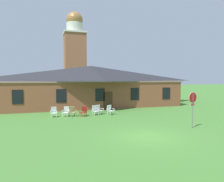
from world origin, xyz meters
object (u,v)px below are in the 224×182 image
object	(u,v)px
lawn_chair_near_door	(66,111)
lawn_chair_left_end	(73,111)
lawn_chair_middle	(84,111)
lawn_chair_far_side	(99,109)
lawn_chair_right_end	(95,110)
stop_sign	(193,103)
lawn_chair_under_eave	(110,110)
lawn_chair_by_porch	(54,112)

from	to	relation	value
lawn_chair_near_door	lawn_chair_left_end	distance (m)	0.62
lawn_chair_middle	lawn_chair_far_side	distance (m)	1.85
lawn_chair_near_door	lawn_chair_right_end	bearing A→B (deg)	-1.58
lawn_chair_near_door	lawn_chair_left_end	bearing A→B (deg)	-6.00
lawn_chair_right_end	stop_sign	bearing A→B (deg)	-53.63
lawn_chair_far_side	stop_sign	bearing A→B (deg)	-57.38
lawn_chair_under_eave	lawn_chair_far_side	bearing A→B (deg)	150.20
lawn_chair_left_end	lawn_chair_under_eave	bearing A→B (deg)	-3.71
lawn_chair_right_end	lawn_chair_by_porch	bearing A→B (deg)	177.69
lawn_chair_by_porch	stop_sign	bearing A→B (deg)	-38.98
lawn_chair_left_end	lawn_chair_middle	distance (m)	1.08
lawn_chair_near_door	lawn_chair_right_end	size ratio (longest dim) A/B	1.00
stop_sign	lawn_chair_right_end	world-z (taller)	stop_sign
stop_sign	lawn_chair_far_side	size ratio (longest dim) A/B	2.80
stop_sign	lawn_chair_under_eave	xyz separation A→B (m)	(-4.13, 7.43, -1.40)
stop_sign	lawn_chair_far_side	xyz separation A→B (m)	(-5.12, 8.01, -1.40)
lawn_chair_by_porch	lawn_chair_right_end	distance (m)	4.03
lawn_chair_by_porch	lawn_chair_far_side	distance (m)	4.55
stop_sign	lawn_chair_under_eave	world-z (taller)	stop_sign
stop_sign	lawn_chair_far_side	world-z (taller)	stop_sign
lawn_chair_middle	lawn_chair_right_end	xyz separation A→B (m)	(1.21, 0.29, 0.00)
lawn_chair_middle	lawn_chair_far_side	bearing A→B (deg)	19.90
lawn_chair_by_porch	lawn_chair_left_end	xyz separation A→B (m)	(1.78, -0.15, 0.00)
lawn_chair_right_end	lawn_chair_left_end	bearing A→B (deg)	179.64
stop_sign	lawn_chair_middle	size ratio (longest dim) A/B	2.80
lawn_chair_by_porch	lawn_chair_left_end	size ratio (longest dim) A/B	1.00
lawn_chair_by_porch	lawn_chair_right_end	xyz separation A→B (m)	(4.03, -0.16, 0.00)
lawn_chair_by_porch	lawn_chair_far_side	world-z (taller)	same
lawn_chair_right_end	lawn_chair_far_side	xyz separation A→B (m)	(0.52, 0.34, 0.00)
stop_sign	lawn_chair_under_eave	distance (m)	8.62
stop_sign	lawn_chair_left_end	distance (m)	11.10
stop_sign	lawn_chair_middle	bearing A→B (deg)	132.92
lawn_chair_by_porch	lawn_chair_near_door	bearing A→B (deg)	-4.11
lawn_chair_left_end	lawn_chair_far_side	size ratio (longest dim) A/B	1.00
lawn_chair_left_end	lawn_chair_under_eave	distance (m)	3.78
lawn_chair_left_end	lawn_chair_far_side	xyz separation A→B (m)	(2.77, 0.33, 0.00)
lawn_chair_near_door	lawn_chair_under_eave	world-z (taller)	same
lawn_chair_far_side	lawn_chair_under_eave	distance (m)	1.15
stop_sign	lawn_chair_left_end	world-z (taller)	stop_sign
lawn_chair_by_porch	lawn_chair_middle	bearing A→B (deg)	-9.09
lawn_chair_left_end	lawn_chair_under_eave	world-z (taller)	same
lawn_chair_right_end	lawn_chair_under_eave	bearing A→B (deg)	-8.62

